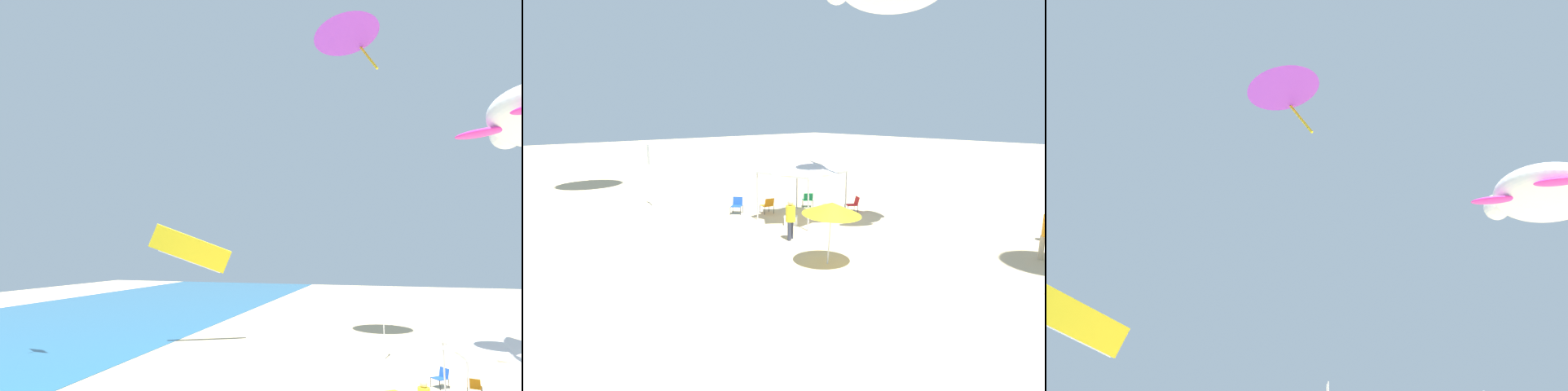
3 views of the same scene
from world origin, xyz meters
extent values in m
cylinder|color=#B7B7BC|center=(1.54, 3.00, 1.12)|extent=(0.07, 0.07, 2.24)
cube|color=silver|center=(0.28, 1.29, 2.29)|extent=(3.51, 3.51, 0.10)
pyramid|color=silver|center=(0.28, 1.29, 2.64)|extent=(3.44, 3.44, 0.59)
cylinder|color=black|center=(3.23, 3.43, 0.20)|extent=(0.02, 0.02, 0.40)
cylinder|color=black|center=(2.84, 3.08, 0.20)|extent=(0.02, 0.02, 0.40)
cylinder|color=black|center=(3.57, 3.04, 0.20)|extent=(0.02, 0.02, 0.40)
cylinder|color=black|center=(3.18, 2.69, 0.20)|extent=(0.02, 0.02, 0.40)
cube|color=blue|center=(3.20, 3.06, 0.40)|extent=(0.73, 0.73, 0.03)
cube|color=blue|center=(3.40, 2.84, 0.61)|extent=(0.46, 0.42, 0.41)
cylinder|color=black|center=(2.61, 2.02, 0.20)|extent=(0.02, 0.02, 0.40)
cube|color=orange|center=(2.30, 1.82, 0.40)|extent=(0.61, 0.61, 0.03)
cube|color=orange|center=(2.02, 1.88, 0.61)|extent=(0.23, 0.51, 0.41)
cylinder|color=silver|center=(7.80, 5.44, 1.73)|extent=(0.06, 0.06, 3.45)
cube|color=white|center=(7.98, 5.44, 2.80)|extent=(0.30, 0.02, 1.10)
sphere|color=beige|center=(-1.89, 4.00, 1.53)|extent=(0.25, 0.25, 0.25)
cube|color=yellow|center=(7.88, 17.53, 6.10)|extent=(3.01, 4.88, 3.27)
cube|color=white|center=(7.88, 17.53, 5.41)|extent=(2.30, 3.59, 1.84)
cone|color=purple|center=(10.74, 7.37, 21.31)|extent=(6.48, 6.47, 1.85)
cylinder|color=yellow|center=(11.98, 5.99, 19.79)|extent=(1.69, 1.54, 2.83)
sphere|color=white|center=(-1.26, 0.83, 10.04)|extent=(1.06, 1.06, 1.06)
ellipsoid|color=#E02D9E|center=(-2.84, 1.95, 9.75)|extent=(1.45, 1.75, 0.24)
camera|label=1|loc=(-17.80, 4.84, 5.92)|focal=29.36mm
camera|label=2|loc=(-14.33, 15.27, 5.11)|focal=29.70mm
camera|label=3|loc=(-22.11, 14.07, 2.62)|focal=41.67mm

